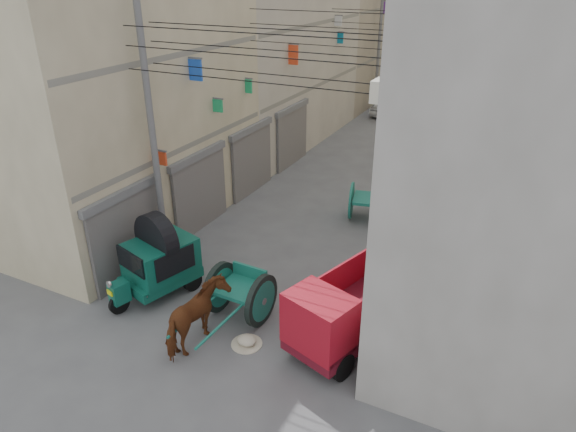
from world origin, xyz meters
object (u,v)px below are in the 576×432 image
Objects in this scene: feed_sack at (247,340)px; distant_car_green at (456,86)px; auto_rickshaw at (159,258)px; distant_car_grey at (447,115)px; distant_car_white at (389,106)px; horse at (197,318)px; tonga_cart at (240,293)px; mini_truck at (341,318)px; second_cart at (372,201)px.

feed_sack is 32.04m from distant_car_green.
auto_rickshaw is 22.44m from distant_car_grey.
distant_car_white is at bearing 64.18° from distant_car_green.
horse is 0.56× the size of distant_car_grey.
auto_rickshaw is 2.71m from tonga_cart.
mini_truck is 22.19m from distant_car_grey.
distant_car_green is at bearing 91.77° from tonga_cart.
tonga_cart is 1.53m from horse.
feed_sack is 0.15× the size of distant_car_white.
auto_rickshaw is 31.25m from distant_car_green.
feed_sack is 23.02m from distant_car_grey.
distant_car_white is at bearing 90.54° from second_cart.
distant_car_white is 8.98m from distant_car_green.
mini_truck is (2.94, -0.08, 0.20)m from tonga_cart.
distant_car_green is (-1.06, 23.73, -0.22)m from second_cart.
horse reaches higher than distant_car_green.
distant_car_green is (2.70, 8.56, -0.03)m from distant_car_white.
tonga_cart is at bearing -163.82° from mini_truck.
tonga_cart is at bearing -113.50° from second_cart.
distant_car_grey is at bearing 88.93° from tonga_cart.
mini_truck is 3.56m from horse.
tonga_cart is 1.71× the size of second_cart.
tonga_cart is 22.64m from distant_car_white.
distant_car_green is (-1.02, 9.03, -0.04)m from distant_car_grey.
feed_sack is (0.75, -0.96, -0.63)m from tonga_cart.
distant_car_green is at bearing -91.84° from horse.
second_cart is 0.57× the size of distant_car_white.
distant_car_grey is at bearing -94.70° from horse.
second_cart is 0.96× the size of horse.
tonga_cart is 1.64× the size of horse.
distant_car_grey is at bearing 88.72° from feed_sack.
second_cart is 3.80× the size of feed_sack.
horse is 0.53× the size of distant_car_green.
horse is at bearing 107.48° from distant_car_white.
horse is at bearing -100.14° from tonga_cart.
mini_truck is at bearing 22.07° from feed_sack.
tonga_cart is 2.94m from mini_truck.
tonga_cart is at bearing -103.19° from horse.
second_cart is at bearing 82.11° from tonga_cart.
auto_rickshaw is 0.75× the size of mini_truck.
mini_truck reaches higher than horse.
second_cart reaches higher than distant_car_green.
mini_truck is at bearing 0.71° from tonga_cart.
feed_sack is 0.14× the size of distant_car_green.
horse is (-0.33, -1.49, 0.08)m from tonga_cart.
mini_truck is at bearing -85.04° from distant_car_grey.
mini_truck reaches higher than feed_sack.
mini_truck is 1.15× the size of distant_car_white.
second_cart is at bearing 120.04° from mini_truck.
mini_truck is 7.67× the size of feed_sack.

